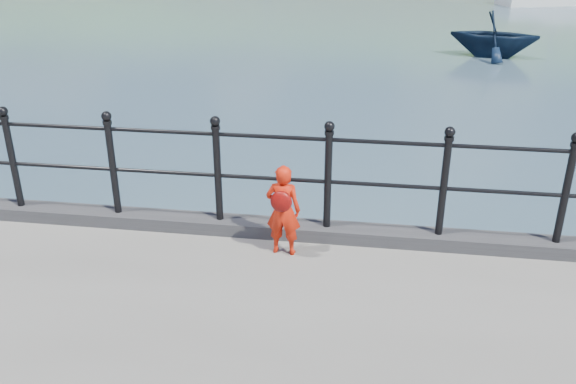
# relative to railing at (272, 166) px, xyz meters

# --- Properties ---
(ground) EXTENTS (600.00, 600.00, 0.00)m
(ground) POSITION_rel_railing_xyz_m (-0.00, 0.15, -1.82)
(ground) COLOR #2D4251
(ground) RESTS_ON ground
(kerb) EXTENTS (60.00, 0.30, 0.15)m
(kerb) POSITION_rel_railing_xyz_m (-0.00, -0.00, -0.75)
(kerb) COLOR #28282B
(kerb) RESTS_ON quay
(railing) EXTENTS (18.11, 0.11, 1.20)m
(railing) POSITION_rel_railing_xyz_m (0.00, 0.00, 0.00)
(railing) COLOR black
(railing) RESTS_ON kerb
(child) EXTENTS (0.37, 0.31, 0.99)m
(child) POSITION_rel_railing_xyz_m (0.18, -0.39, -0.32)
(child) COLOR red
(child) RESTS_ON quay
(launch_navy) EXTENTS (3.19, 2.87, 1.48)m
(launch_navy) POSITION_rel_railing_xyz_m (4.79, 15.25, -1.08)
(launch_navy) COLOR black
(launch_navy) RESTS_ON ground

